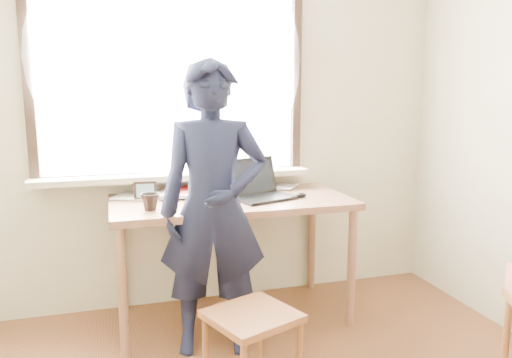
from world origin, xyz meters
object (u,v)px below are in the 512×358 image
object	(u,v)px
desk	(231,211)
mug_dark	(150,202)
work_chair	(252,325)
mug_white	(205,186)
person	(214,209)
laptop	(259,189)

from	to	relation	value
desk	mug_dark	world-z (taller)	mug_dark
work_chair	mug_white	bearing A→B (deg)	92.09
work_chair	person	size ratio (longest dim) A/B	0.31
mug_white	person	world-z (taller)	person
laptop	mug_white	distance (m)	0.39
desk	mug_dark	size ratio (longest dim) A/B	14.31
desk	laptop	size ratio (longest dim) A/B	3.42
mug_dark	work_chair	distance (m)	0.93
mug_white	person	xyz separation A→B (m)	(-0.06, -0.56, -0.03)
person	mug_white	bearing A→B (deg)	94.30
person	desk	bearing A→B (deg)	71.89
laptop	person	xyz separation A→B (m)	(-0.36, -0.33, -0.04)
desk	laptop	distance (m)	0.23
laptop	person	bearing A→B (deg)	-138.18
mug_dark	mug_white	bearing A→B (deg)	44.10
mug_dark	person	xyz separation A→B (m)	(0.34, -0.18, -0.03)
mug_dark	person	distance (m)	0.38
laptop	mug_white	bearing A→B (deg)	142.75
laptop	desk	bearing A→B (deg)	170.19
mug_dark	person	bearing A→B (deg)	-28.50
mug_dark	work_chair	size ratio (longest dim) A/B	0.21
mug_white	work_chair	world-z (taller)	mug_white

